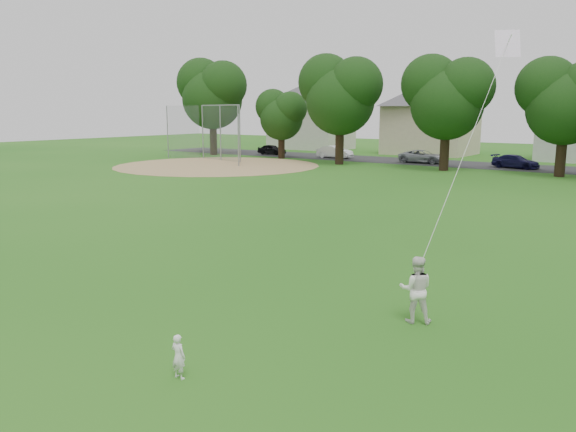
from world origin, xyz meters
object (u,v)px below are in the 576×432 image
Objects in this scene: toddler at (178,356)px; kite at (467,146)px; baseball_backstop at (215,133)px; older_boy at (416,289)px.

kite reaches higher than toddler.
toddler is at bearing -47.71° from baseball_backstop.
toddler is 45.66m from baseball_backstop.
older_boy is 43.74m from baseball_backstop.
kite is at bearing -117.94° from older_boy.
older_boy is 0.20× the size of kite.
baseball_backstop reaches higher than toddler.
older_boy reaches higher than toddler.
toddler is at bearing -106.94° from kite.
older_boy is 4.15m from kite.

